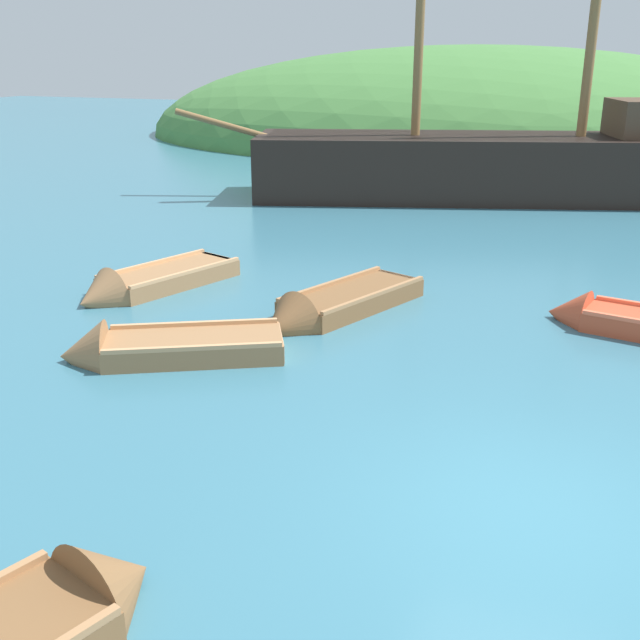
{
  "coord_description": "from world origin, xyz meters",
  "views": [
    {
      "loc": [
        0.38,
        -6.97,
        4.43
      ],
      "look_at": [
        -3.8,
        3.81,
        0.32
      ],
      "focal_mm": 42.4,
      "sensor_mm": 36.0,
      "label": 1
    }
  ],
  "objects_px": {
    "rowboat_near_dock": "(157,352)",
    "rowboat_outer_left": "(636,326)",
    "rowboat_outer_right": "(331,309)",
    "sailing_ship": "(507,175)",
    "rowboat_portside": "(146,286)"
  },
  "relations": [
    {
      "from": "rowboat_portside",
      "to": "rowboat_outer_left",
      "type": "height_order",
      "value": "rowboat_portside"
    },
    {
      "from": "rowboat_portside",
      "to": "rowboat_outer_right",
      "type": "relative_size",
      "value": 0.97
    },
    {
      "from": "rowboat_outer_left",
      "to": "rowboat_outer_right",
      "type": "bearing_deg",
      "value": 23.0
    },
    {
      "from": "rowboat_near_dock",
      "to": "rowboat_outer_left",
      "type": "bearing_deg",
      "value": -178.84
    },
    {
      "from": "rowboat_near_dock",
      "to": "rowboat_outer_right",
      "type": "height_order",
      "value": "rowboat_near_dock"
    },
    {
      "from": "rowboat_outer_left",
      "to": "rowboat_outer_right",
      "type": "xyz_separation_m",
      "value": [
        -5.06,
        -1.03,
        0.0
      ]
    },
    {
      "from": "sailing_ship",
      "to": "rowboat_portside",
      "type": "xyz_separation_m",
      "value": [
        -5.1,
        -12.67,
        -0.64
      ]
    },
    {
      "from": "sailing_ship",
      "to": "rowboat_outer_right",
      "type": "height_order",
      "value": "sailing_ship"
    },
    {
      "from": "rowboat_portside",
      "to": "rowboat_outer_left",
      "type": "bearing_deg",
      "value": 115.44
    },
    {
      "from": "sailing_ship",
      "to": "rowboat_outer_right",
      "type": "xyz_separation_m",
      "value": [
        -1.23,
        -12.71,
        -0.64
      ]
    },
    {
      "from": "rowboat_near_dock",
      "to": "rowboat_outer_left",
      "type": "xyz_separation_m",
      "value": [
        6.85,
        3.87,
        0.0
      ]
    },
    {
      "from": "sailing_ship",
      "to": "rowboat_outer_left",
      "type": "relative_size",
      "value": 5.19
    },
    {
      "from": "sailing_ship",
      "to": "rowboat_near_dock",
      "type": "relative_size",
      "value": 5.16
    },
    {
      "from": "sailing_ship",
      "to": "rowboat_near_dock",
      "type": "xyz_separation_m",
      "value": [
        -3.02,
        -15.55,
        -0.64
      ]
    },
    {
      "from": "rowboat_portside",
      "to": "rowboat_outer_left",
      "type": "relative_size",
      "value": 1.06
    }
  ]
}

